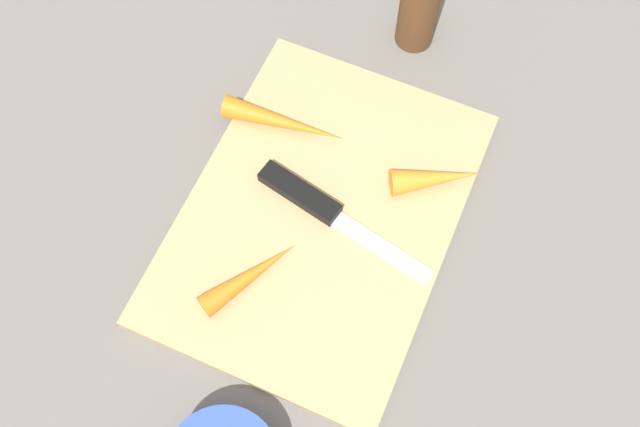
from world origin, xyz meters
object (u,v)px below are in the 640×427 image
cutting_board (320,216)px  pepper_grinder (420,0)px  knife (310,200)px  carrot_shortest (436,178)px  carrot_medium (249,277)px  carrot_longest (283,122)px

cutting_board → pepper_grinder: bearing=178.3°
knife → carrot_shortest: carrot_shortest is taller
cutting_board → carrot_medium: bearing=-20.0°
cutting_board → carrot_longest: size_ratio=2.80×
carrot_longest → carrot_medium: (0.17, 0.04, -0.00)m
cutting_board → carrot_medium: 0.10m
carrot_shortest → pepper_grinder: 0.20m
carrot_medium → pepper_grinder: size_ratio=0.80×
carrot_longest → pepper_grinder: 0.20m
cutting_board → carrot_shortest: bearing=129.3°
cutting_board → carrot_longest: bearing=-135.0°
knife → pepper_grinder: (-0.24, 0.02, 0.05)m
cutting_board → knife: (-0.01, -0.01, 0.01)m
cutting_board → pepper_grinder: size_ratio=2.82×
cutting_board → knife: 0.02m
pepper_grinder → carrot_medium: bearing=-6.8°
knife → carrot_longest: carrot_longest is taller
carrot_longest → carrot_medium: 0.17m
cutting_board → pepper_grinder: 0.26m
carrot_shortest → carrot_medium: bearing=-157.2°
knife → carrot_medium: (0.10, -0.02, 0.01)m
knife → carrot_medium: carrot_medium is taller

